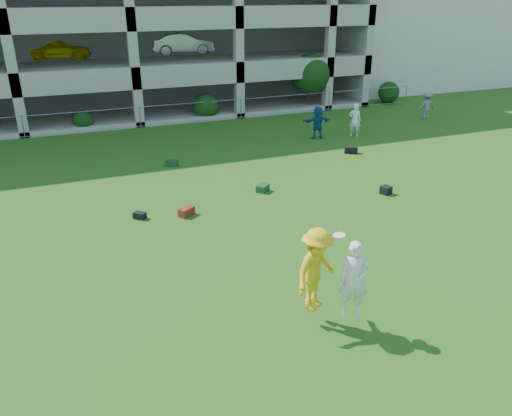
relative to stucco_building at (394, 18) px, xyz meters
name	(u,v)px	position (x,y,z in m)	size (l,w,h in m)	color
ground	(282,312)	(-23.00, -28.00, -5.00)	(100.00, 100.00, 0.00)	#235114
stucco_building	(394,18)	(0.00, 0.00, 0.00)	(16.00, 14.00, 10.00)	beige
bystander_d	(318,122)	(-14.88, -14.66, -4.17)	(1.55, 0.49, 1.67)	navy
bystander_e	(355,120)	(-12.89, -15.05, -4.14)	(0.63, 0.41, 1.73)	white
bystander_f	(426,106)	(-6.79, -13.25, -4.20)	(1.03, 0.59, 1.60)	slate
bag_red_a	(186,212)	(-23.68, -21.71, -4.86)	(0.55, 0.30, 0.28)	#5D1A10
bag_black_b	(140,215)	(-25.20, -21.36, -4.89)	(0.40, 0.25, 0.22)	black
bag_green_c	(263,188)	(-20.41, -20.60, -4.87)	(0.50, 0.35, 0.26)	#143820
crate_d	(386,190)	(-16.20, -22.56, -4.85)	(0.35, 0.35, 0.30)	black
bag_black_e	(351,150)	(-14.64, -17.59, -4.85)	(0.60, 0.30, 0.30)	black
bag_green_g	(172,163)	(-22.93, -16.30, -4.88)	(0.50, 0.30, 0.25)	#153B1F
frisbee_contest	(324,272)	(-22.35, -28.74, -3.63)	(1.77, 1.47, 1.98)	yellow
parking_garage	(110,8)	(-23.00, -0.30, 1.01)	(30.00, 14.00, 12.00)	#9E998C
fence	(140,117)	(-23.00, -9.00, -4.39)	(36.06, 0.06, 1.20)	gray
shrub_row	(214,93)	(-18.41, -8.30, -3.49)	(34.38, 2.52, 3.50)	#163D11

